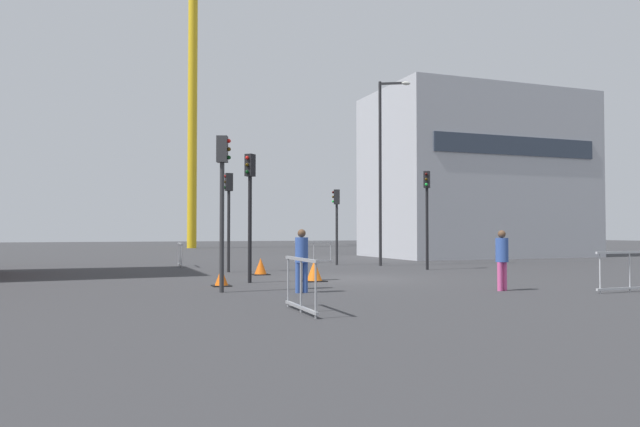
{
  "coord_description": "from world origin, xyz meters",
  "views": [
    {
      "loc": [
        -8.31,
        -19.2,
        1.61
      ],
      "look_at": [
        0.0,
        3.05,
        2.29
      ],
      "focal_mm": 34.59,
      "sensor_mm": 36.0,
      "label": 1
    }
  ],
  "objects_px": {
    "traffic_cone_striped": "(261,267)",
    "pedestrian_walking": "(302,256)",
    "traffic_light_verge": "(222,187)",
    "traffic_cone_on_verge": "(221,278)",
    "traffic_light_far": "(337,214)",
    "traffic_light_corner": "(229,205)",
    "construction_crane": "(194,59)",
    "pedestrian_waiting": "(502,256)",
    "traffic_light_near": "(427,204)",
    "traffic_cone_orange": "(314,271)",
    "streetlamp_tall": "(383,160)",
    "traffic_light_median": "(250,196)"
  },
  "relations": [
    {
      "from": "traffic_light_verge",
      "to": "traffic_cone_on_verge",
      "type": "bearing_deg",
      "value": 78.96
    },
    {
      "from": "streetlamp_tall",
      "to": "pedestrian_waiting",
      "type": "relative_size",
      "value": 5.28
    },
    {
      "from": "traffic_light_near",
      "to": "traffic_light_corner",
      "type": "bearing_deg",
      "value": 170.17
    },
    {
      "from": "construction_crane",
      "to": "pedestrian_waiting",
      "type": "relative_size",
      "value": 17.2
    },
    {
      "from": "pedestrian_walking",
      "to": "traffic_light_near",
      "type": "bearing_deg",
      "value": 42.32
    },
    {
      "from": "traffic_light_near",
      "to": "traffic_cone_striped",
      "type": "distance_m",
      "value": 7.73
    },
    {
      "from": "traffic_light_corner",
      "to": "traffic_light_verge",
      "type": "relative_size",
      "value": 0.94
    },
    {
      "from": "traffic_light_far",
      "to": "pedestrian_waiting",
      "type": "xyz_separation_m",
      "value": [
        -0.56,
        -13.33,
        -1.49
      ]
    },
    {
      "from": "traffic_light_far",
      "to": "traffic_light_corner",
      "type": "bearing_deg",
      "value": -151.12
    },
    {
      "from": "traffic_cone_striped",
      "to": "construction_crane",
      "type": "bearing_deg",
      "value": 85.01
    },
    {
      "from": "construction_crane",
      "to": "streetlamp_tall",
      "type": "bearing_deg",
      "value": -83.75
    },
    {
      "from": "construction_crane",
      "to": "traffic_cone_striped",
      "type": "xyz_separation_m",
      "value": [
        -3.24,
        -37.1,
        -17.91
      ]
    },
    {
      "from": "traffic_light_corner",
      "to": "traffic_light_median",
      "type": "bearing_deg",
      "value": -94.69
    },
    {
      "from": "traffic_light_near",
      "to": "traffic_cone_on_verge",
      "type": "height_order",
      "value": "traffic_light_near"
    },
    {
      "from": "traffic_light_verge",
      "to": "traffic_light_corner",
      "type": "bearing_deg",
      "value": 76.8
    },
    {
      "from": "construction_crane",
      "to": "traffic_light_verge",
      "type": "height_order",
      "value": "construction_crane"
    },
    {
      "from": "traffic_cone_striped",
      "to": "pedestrian_walking",
      "type": "bearing_deg",
      "value": -96.05
    },
    {
      "from": "construction_crane",
      "to": "streetlamp_tall",
      "type": "relative_size",
      "value": 3.26
    },
    {
      "from": "pedestrian_walking",
      "to": "traffic_cone_striped",
      "type": "distance_m",
      "value": 6.91
    },
    {
      "from": "traffic_light_verge",
      "to": "traffic_light_near",
      "type": "bearing_deg",
      "value": 33.0
    },
    {
      "from": "pedestrian_waiting",
      "to": "traffic_light_corner",
      "type": "bearing_deg",
      "value": 118.0
    },
    {
      "from": "pedestrian_walking",
      "to": "traffic_light_corner",
      "type": "bearing_deg",
      "value": 90.53
    },
    {
      "from": "streetlamp_tall",
      "to": "traffic_light_corner",
      "type": "distance_m",
      "value": 8.25
    },
    {
      "from": "traffic_light_far",
      "to": "pedestrian_waiting",
      "type": "relative_size",
      "value": 2.2
    },
    {
      "from": "pedestrian_waiting",
      "to": "construction_crane",
      "type": "bearing_deg",
      "value": 91.66
    },
    {
      "from": "traffic_light_median",
      "to": "traffic_light_verge",
      "type": "bearing_deg",
      "value": -117.62
    },
    {
      "from": "traffic_light_corner",
      "to": "traffic_cone_on_verge",
      "type": "height_order",
      "value": "traffic_light_corner"
    },
    {
      "from": "traffic_light_near",
      "to": "traffic_cone_striped",
      "type": "xyz_separation_m",
      "value": [
        -7.31,
        -0.47,
        -2.47
      ]
    },
    {
      "from": "traffic_light_near",
      "to": "pedestrian_waiting",
      "type": "xyz_separation_m",
      "value": [
        -2.76,
        -8.66,
        -1.82
      ]
    },
    {
      "from": "traffic_light_far",
      "to": "pedestrian_waiting",
      "type": "distance_m",
      "value": 13.43
    },
    {
      "from": "streetlamp_tall",
      "to": "traffic_light_median",
      "type": "bearing_deg",
      "value": -139.21
    },
    {
      "from": "streetlamp_tall",
      "to": "traffic_light_near",
      "type": "height_order",
      "value": "streetlamp_tall"
    },
    {
      "from": "streetlamp_tall",
      "to": "pedestrian_waiting",
      "type": "height_order",
      "value": "streetlamp_tall"
    },
    {
      "from": "traffic_light_verge",
      "to": "traffic_cone_on_verge",
      "type": "relative_size",
      "value": 7.64
    },
    {
      "from": "construction_crane",
      "to": "traffic_light_corner",
      "type": "relative_size",
      "value": 7.22
    },
    {
      "from": "construction_crane",
      "to": "pedestrian_waiting",
      "type": "bearing_deg",
      "value": -88.34
    },
    {
      "from": "traffic_light_near",
      "to": "pedestrian_waiting",
      "type": "bearing_deg",
      "value": -107.67
    },
    {
      "from": "pedestrian_waiting",
      "to": "traffic_cone_orange",
      "type": "xyz_separation_m",
      "value": [
        -3.7,
        4.7,
        -0.63
      ]
    },
    {
      "from": "traffic_light_far",
      "to": "traffic_cone_on_verge",
      "type": "distance_m",
      "value": 12.11
    },
    {
      "from": "traffic_light_verge",
      "to": "pedestrian_walking",
      "type": "height_order",
      "value": "traffic_light_verge"
    },
    {
      "from": "traffic_light_verge",
      "to": "pedestrian_waiting",
      "type": "relative_size",
      "value": 2.52
    },
    {
      "from": "traffic_cone_on_verge",
      "to": "traffic_cone_orange",
      "type": "distance_m",
      "value": 3.22
    },
    {
      "from": "traffic_light_far",
      "to": "pedestrian_walking",
      "type": "relative_size",
      "value": 2.17
    },
    {
      "from": "construction_crane",
      "to": "traffic_light_verge",
      "type": "relative_size",
      "value": 6.82
    },
    {
      "from": "streetlamp_tall",
      "to": "pedestrian_waiting",
      "type": "distance_m",
      "value": 12.79
    },
    {
      "from": "traffic_light_near",
      "to": "construction_crane",
      "type": "bearing_deg",
      "value": 96.34
    },
    {
      "from": "construction_crane",
      "to": "traffic_light_far",
      "type": "bearing_deg",
      "value": -86.65
    },
    {
      "from": "traffic_light_far",
      "to": "traffic_cone_orange",
      "type": "relative_size",
      "value": 5.23
    },
    {
      "from": "construction_crane",
      "to": "traffic_cone_on_verge",
      "type": "bearing_deg",
      "value": -97.64
    },
    {
      "from": "traffic_cone_on_verge",
      "to": "traffic_light_near",
      "type": "bearing_deg",
      "value": 25.84
    }
  ]
}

